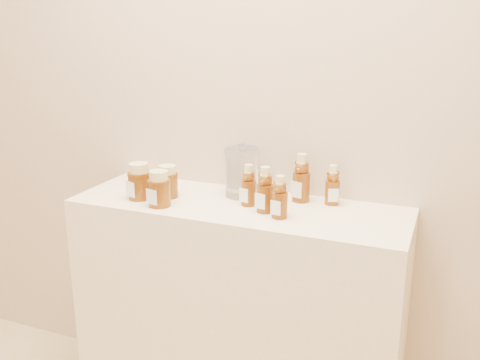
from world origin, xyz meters
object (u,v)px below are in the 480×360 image
at_px(display_table, 238,317).
at_px(bear_bottle_back_left, 249,182).
at_px(bear_bottle_front_left, 265,187).
at_px(glass_canister, 242,170).
at_px(honey_jar_left, 139,181).

xyz_separation_m(display_table, bear_bottle_back_left, (0.04, 0.01, 0.53)).
distance_m(bear_bottle_front_left, glass_canister, 0.19).
height_order(bear_bottle_back_left, bear_bottle_front_left, bear_bottle_front_left).
xyz_separation_m(display_table, honey_jar_left, (-0.35, -0.08, 0.52)).
bearing_deg(honey_jar_left, bear_bottle_back_left, 32.73).
xyz_separation_m(honey_jar_left, glass_canister, (0.33, 0.17, 0.03)).
bearing_deg(honey_jar_left, glass_canister, 48.18).
relative_size(display_table, bear_bottle_back_left, 7.22).
distance_m(display_table, honey_jar_left, 0.63).
distance_m(bear_bottle_back_left, bear_bottle_front_left, 0.09).
height_order(bear_bottle_front_left, honey_jar_left, bear_bottle_front_left).
relative_size(display_table, bear_bottle_front_left, 6.71).
height_order(bear_bottle_back_left, honey_jar_left, bear_bottle_back_left).
relative_size(bear_bottle_front_left, glass_canister, 0.91).
relative_size(bear_bottle_front_left, honey_jar_left, 1.34).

